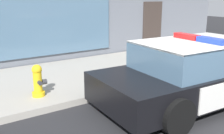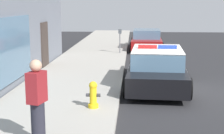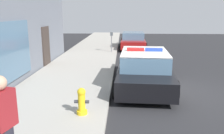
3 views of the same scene
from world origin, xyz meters
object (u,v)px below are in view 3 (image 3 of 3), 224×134
Objects in this scene: car_down_street at (133,41)px; pedestrian_on_sidewalk at (4,127)px; fire_hydrant at (82,101)px; police_cruiser at (144,68)px; parking_meter at (112,38)px.

pedestrian_on_sidewalk is (-15.07, 2.70, 0.38)m from car_down_street.
pedestrian_on_sidewalk reaches higher than fire_hydrant.
pedestrian_on_sidewalk reaches higher than car_down_street.
parking_meter is at bearing 15.86° from police_cruiser.
pedestrian_on_sidewalk is at bearing 161.23° from fire_hydrant.
police_cruiser reaches higher than car_down_street.
parking_meter is (7.08, 1.60, 0.40)m from police_cruiser.
parking_meter is (10.18, -0.30, 0.58)m from fire_hydrant.
police_cruiser is 9.55m from car_down_street.
fire_hydrant is 0.54× the size of parking_meter.
police_cruiser is 1.18× the size of car_down_street.
police_cruiser is at bearing -167.27° from parking_meter.
parking_meter is at bearing 149.24° from car_down_street.
car_down_street is at bearing -32.58° from parking_meter.
car_down_street is (12.66, -1.88, 0.13)m from fire_hydrant.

